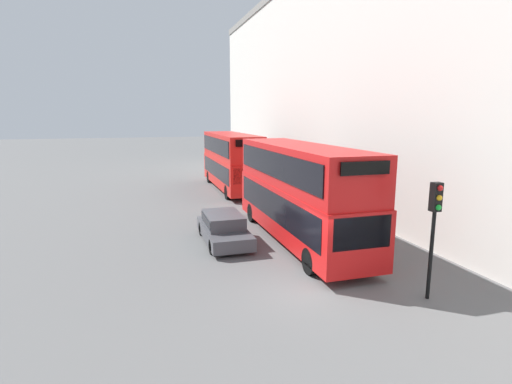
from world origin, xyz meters
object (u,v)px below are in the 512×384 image
traffic_light (435,216)px  car_dark_sedan (224,227)px  bus_leading (299,189)px  bus_second_in_queue (231,159)px

traffic_light → car_dark_sedan: bearing=123.7°
bus_leading → bus_second_in_queue: size_ratio=1.04×
car_dark_sedan → traffic_light: size_ratio=1.18×
car_dark_sedan → bus_second_in_queue: bearing=75.4°
car_dark_sedan → traffic_light: bearing=-56.3°
bus_leading → traffic_light: bus_leading is taller
bus_leading → bus_second_in_queue: 13.82m
bus_leading → car_dark_sedan: (-3.40, 0.77, -1.75)m
bus_second_in_queue → car_dark_sedan: size_ratio=2.37×
bus_leading → bus_second_in_queue: bus_leading is taller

